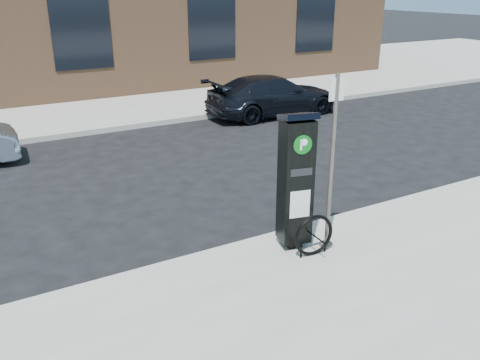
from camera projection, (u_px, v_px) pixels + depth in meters
ground at (269, 242)px, 8.53m from camera, size 120.00×120.00×0.00m
sidewalk_far at (76, 92)px, 19.84m from camera, size 60.00×12.00×0.15m
curb_near at (270, 239)px, 8.48m from camera, size 60.00×0.12×0.16m
curb_far at (123, 128)px, 15.00m from camera, size 60.00×0.12×0.16m
parking_kiosk at (296, 180)px, 7.71m from camera, size 0.59×0.55×2.20m
sign_pole at (331, 166)px, 7.63m from camera, size 0.24×0.22×2.72m
bike_rack at (314, 236)px, 7.72m from camera, size 0.67×0.10×0.67m
car_dark at (273, 95)px, 16.53m from camera, size 4.49×1.87×1.30m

